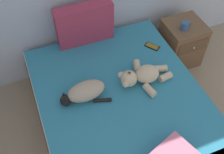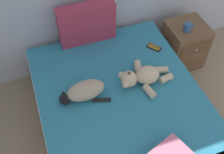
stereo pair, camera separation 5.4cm
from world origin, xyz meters
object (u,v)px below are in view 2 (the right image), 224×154
Objects in this scene: cell_phone at (154,47)px; mug at (188,27)px; patterned_cushion at (87,24)px; cat at (84,91)px; nightstand at (184,45)px; bed at (123,118)px; teddy_bear at (142,76)px.

cell_phone is 0.44m from mug.
patterned_cushion is 1.07m from mug.
cat reaches higher than cell_phone.
mug is (-0.06, -0.06, 0.32)m from nightstand.
bed is at bearing -147.05° from mug.
cell_phone is at bearing -163.95° from nightstand.
patterned_cushion reaches higher than nightstand.
bed is 3.42× the size of patterned_cushion.
bed is at bearing -134.87° from cell_phone.
patterned_cushion is 1.34× the size of cat.
bed is 1.01m from patterned_cushion.
patterned_cushion is 0.76m from cat.
nightstand is at bearing -11.10° from patterned_cushion.
bed is 0.43m from teddy_bear.
cat is 0.92m from cell_phone.
cat reaches higher than bed.
cat is at bearing -159.56° from nightstand.
cell_phone is at bearing -169.11° from mug.
teddy_bear reaches higher than cat.
patterned_cushion is at bearing 165.25° from mug.
cat is at bearing -157.17° from cell_phone.
teddy_bear is at bearing -148.03° from mug.
nightstand is at bearing 16.05° from cell_phone.
bed is 12.18× the size of cell_phone.
patterned_cushion is at bearing 149.82° from cell_phone.
cat is (-0.24, -0.71, -0.14)m from patterned_cushion.
cat reaches higher than nightstand.
cell_phone is 1.35× the size of mug.
cat is at bearing -160.97° from mug.
patterned_cushion is 1.16× the size of teddy_bear.
nightstand is 4.47× the size of mug.
patterned_cushion is at bearing 94.10° from bed.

